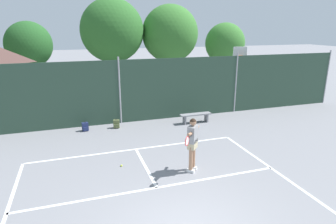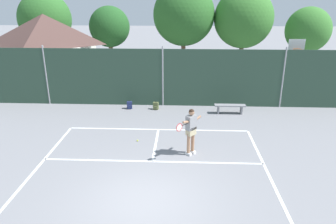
# 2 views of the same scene
# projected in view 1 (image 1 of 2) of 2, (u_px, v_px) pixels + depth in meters

# --- Properties ---
(chainlink_fence) EXTENTS (26.09, 0.09, 3.31)m
(chainlink_fence) POSITION_uv_depth(u_px,v_px,m) (120.00, 92.00, 14.29)
(chainlink_fence) COLOR #284233
(chainlink_fence) RESTS_ON ground
(basketball_hoop) EXTENTS (0.90, 0.67, 3.55)m
(basketball_hoop) POSITION_uv_depth(u_px,v_px,m) (239.00, 68.00, 17.51)
(basketball_hoop) COLOR #284CB2
(basketball_hoop) RESTS_ON ground
(treeline_backdrop) EXTENTS (25.53, 4.46, 6.86)m
(treeline_backdrop) POSITION_uv_depth(u_px,v_px,m) (106.00, 36.00, 22.77)
(treeline_backdrop) COLOR brown
(treeline_backdrop) RESTS_ON ground
(tennis_player) EXTENTS (0.96, 1.15, 1.85)m
(tennis_player) POSITION_uv_depth(u_px,v_px,m) (193.00, 140.00, 9.51)
(tennis_player) COLOR silver
(tennis_player) RESTS_ON ground
(tennis_ball) EXTENTS (0.07, 0.07, 0.07)m
(tennis_ball) POSITION_uv_depth(u_px,v_px,m) (121.00, 166.00, 10.12)
(tennis_ball) COLOR #CCE033
(tennis_ball) RESTS_ON ground
(backpack_navy) EXTENTS (0.30, 0.27, 0.46)m
(backpack_navy) POSITION_uv_depth(u_px,v_px,m) (85.00, 127.00, 13.53)
(backpack_navy) COLOR navy
(backpack_navy) RESTS_ON ground
(backpack_olive) EXTENTS (0.31, 0.29, 0.46)m
(backpack_olive) POSITION_uv_depth(u_px,v_px,m) (116.00, 124.00, 13.92)
(backpack_olive) COLOR #566038
(backpack_olive) RESTS_ON ground
(courtside_bench) EXTENTS (1.60, 0.36, 0.48)m
(courtside_bench) POSITION_uv_depth(u_px,v_px,m) (196.00, 116.00, 14.62)
(courtside_bench) COLOR gray
(courtside_bench) RESTS_ON ground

